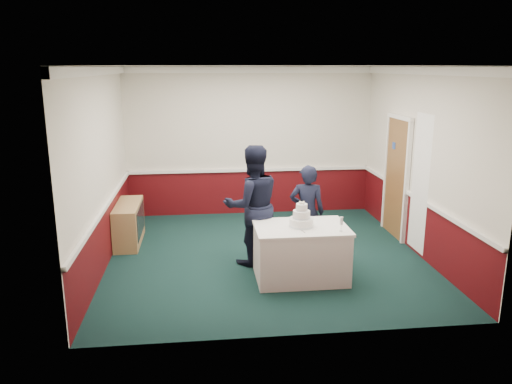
{
  "coord_description": "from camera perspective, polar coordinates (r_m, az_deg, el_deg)",
  "views": [
    {
      "loc": [
        -1.02,
        -7.56,
        2.99
      ],
      "look_at": [
        -0.17,
        -0.1,
        1.1
      ],
      "focal_mm": 35.0,
      "sensor_mm": 36.0,
      "label": 1
    }
  ],
  "objects": [
    {
      "name": "person_woman",
      "position": [
        7.92,
        5.84,
        -2.31
      ],
      "size": [
        0.61,
        0.46,
        1.52
      ],
      "primitive_type": "imported",
      "rotation": [
        0.0,
        0.0,
        2.96
      ],
      "color": "black",
      "rests_on": "ground"
    },
    {
      "name": "wedding_cake",
      "position": [
        7.09,
        5.21,
        -3.07
      ],
      "size": [
        0.35,
        0.35,
        0.36
      ],
      "color": "white",
      "rests_on": "cake_table"
    },
    {
      "name": "champagne_flute",
      "position": [
        6.94,
        9.73,
        -3.36
      ],
      "size": [
        0.05,
        0.05,
        0.21
      ],
      "color": "silver",
      "rests_on": "cake_table"
    },
    {
      "name": "cake_knife",
      "position": [
        6.93,
        5.28,
        -4.42
      ],
      "size": [
        0.06,
        0.22,
        0.0
      ],
      "primitive_type": "cube",
      "rotation": [
        0.0,
        0.0,
        0.2
      ],
      "color": "silver",
      "rests_on": "cake_table"
    },
    {
      "name": "ground",
      "position": [
        8.19,
        1.1,
        -7.28
      ],
      "size": [
        5.0,
        5.0,
        0.0
      ],
      "primitive_type": "plane",
      "color": "black",
      "rests_on": "ground"
    },
    {
      "name": "sideboard",
      "position": [
        8.94,
        -14.32,
        -3.49
      ],
      "size": [
        0.41,
        1.2,
        0.7
      ],
      "color": "#A3814F",
      "rests_on": "ground"
    },
    {
      "name": "room_shell",
      "position": [
        8.31,
        1.15,
        7.05
      ],
      "size": [
        5.0,
        5.0,
        3.0
      ],
      "color": "silver",
      "rests_on": "ground"
    },
    {
      "name": "person_man",
      "position": [
        7.62,
        -0.4,
        -1.54
      ],
      "size": [
        1.02,
        0.86,
        1.86
      ],
      "primitive_type": "imported",
      "rotation": [
        0.0,
        0.0,
        3.32
      ],
      "color": "black",
      "rests_on": "ground"
    },
    {
      "name": "cake_table",
      "position": [
        7.25,
        5.12,
        -6.84
      ],
      "size": [
        1.32,
        0.92,
        0.79
      ],
      "color": "white",
      "rests_on": "ground"
    }
  ]
}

